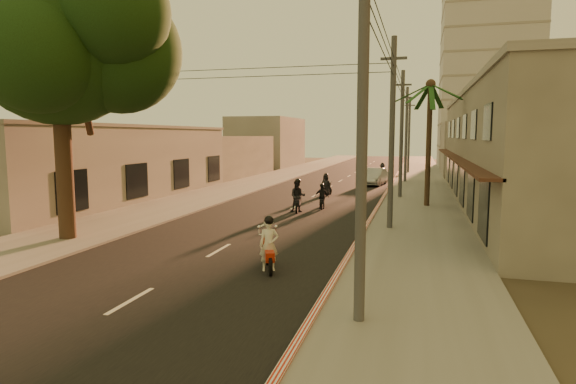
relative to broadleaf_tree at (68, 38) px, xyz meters
name	(u,v)px	position (x,y,z in m)	size (l,w,h in m)	color
ground	(196,264)	(6.61, -2.14, -8.48)	(160.00, 160.00, 0.00)	#383023
road	(315,195)	(6.61, 17.86, -8.47)	(10.00, 140.00, 0.02)	black
sidewalk_right	(418,198)	(14.11, 17.86, -8.42)	(5.00, 140.00, 0.12)	slate
sidewalk_left	(222,192)	(-0.89, 17.86, -8.42)	(5.00, 140.00, 0.12)	slate
curb_stripe	(378,206)	(11.71, 12.86, -8.38)	(0.20, 60.00, 0.20)	#B62413
shophouse_row	(527,149)	(20.57, 15.86, -4.83)	(8.80, 34.20, 7.30)	gray
left_building	(102,163)	(-7.37, 11.86, -5.88)	(8.20, 24.20, 5.20)	gray
distant_tower	(488,64)	(22.61, 53.86, 5.52)	(12.10, 12.10, 28.00)	#B7B5B2
broadleaf_tree	(68,38)	(0.00, 0.00, 0.00)	(9.60, 8.70, 12.10)	black
palm_tree	(430,92)	(14.61, 13.86, -1.33)	(5.00, 5.00, 8.20)	black
utility_poles	(402,106)	(12.81, 17.86, -1.94)	(1.20, 48.26, 9.00)	#38383A
filler_right	(478,148)	(20.61, 42.86, -5.48)	(8.00, 14.00, 6.00)	gray
filler_left_near	(217,156)	(-7.39, 31.86, -6.28)	(8.00, 14.00, 4.40)	gray
filler_left_far	(267,142)	(-7.39, 49.86, -4.98)	(8.00, 14.00, 7.00)	gray
scooter_red	(269,246)	(9.35, -2.31, -7.64)	(1.04, 1.80, 1.87)	black
scooter_mid_a	(298,197)	(7.26, 9.95, -7.57)	(1.13, 2.01, 1.99)	black
scooter_mid_b	(322,197)	(8.36, 11.63, -7.76)	(1.00, 1.60, 1.58)	black
scooter_far_a	(326,185)	(7.41, 17.92, -7.70)	(1.06, 1.70, 1.71)	black
scooter_far_b	(382,172)	(10.53, 31.79, -7.66)	(1.55, 1.68, 1.77)	black
parked_car	(374,177)	(10.20, 26.71, -7.71)	(2.23, 4.84, 1.54)	#A7AAB0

